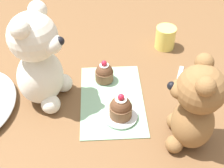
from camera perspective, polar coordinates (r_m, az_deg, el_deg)
The scene contains 9 objects.
ground_plane at distance 0.83m, azimuth 0.00°, elevation -2.87°, with size 4.00×4.00×0.00m, color brown.
knitted_placemat at distance 0.83m, azimuth 0.00°, elevation -2.72°, with size 0.27×0.17×0.01m, color #8EBC99.
teddy_bear_cream at distance 0.77m, azimuth -13.26°, elevation 4.26°, with size 0.16×0.15×0.26m.
teddy_bear_tan at distance 0.68m, azimuth 14.90°, elevation -4.12°, with size 0.13×0.12×0.22m.
cupcake_near_cream_bear at distance 0.86m, azimuth -1.42°, elevation 2.05°, with size 0.05×0.05×0.07m.
saucer_plate at distance 0.78m, azimuth 1.57°, elevation -5.81°, with size 0.09×0.09×0.01m, color silver.
cupcake_near_tan_bear at distance 0.76m, azimuth 1.61°, elevation -4.38°, with size 0.06×0.06×0.07m.
juice_glass at distance 1.01m, azimuth 9.72°, elevation 8.37°, with size 0.06×0.06×0.07m, color #EADB66.
teaspoon at distance 0.91m, azimuth 12.15°, elevation 0.99°, with size 0.12×0.01×0.01m, color silver.
Camera 1 is at (-0.58, 0.03, 0.59)m, focal length 50.00 mm.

